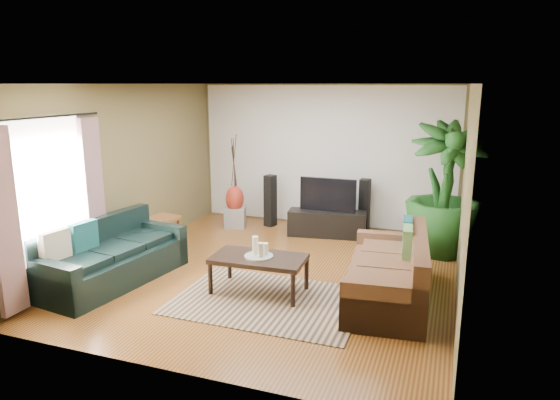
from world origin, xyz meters
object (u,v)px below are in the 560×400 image
at_px(sofa_left, 112,252).
at_px(speaker_left, 270,201).
at_px(speaker_right, 364,206).
at_px(television, 328,195).
at_px(potted_plant, 444,189).
at_px(coffee_table, 259,274).
at_px(vase, 235,199).
at_px(sofa_right, 387,267).
at_px(side_table, 163,231).
at_px(tv_stand, 327,224).
at_px(pedestal, 235,217).

distance_m(sofa_left, speaker_left, 3.53).
xyz_separation_m(sofa_left, speaker_right, (2.85, 3.54, 0.08)).
relative_size(television, potted_plant, 0.48).
height_order(coffee_table, vase, vase).
xyz_separation_m(sofa_right, potted_plant, (0.58, 2.10, 0.65)).
xyz_separation_m(potted_plant, side_table, (-4.48, -1.17, -0.82)).
height_order(sofa_left, potted_plant, potted_plant).
distance_m(speaker_left, vase, 0.69).
distance_m(sofa_left, sofa_right, 3.73).
xyz_separation_m(sofa_left, speaker_left, (1.06, 3.37, 0.07)).
bearing_deg(coffee_table, speaker_right, 73.70).
height_order(sofa_right, speaker_right, speaker_right).
height_order(tv_stand, potted_plant, potted_plant).
xyz_separation_m(speaker_right, pedestal, (-2.40, -0.47, -0.31)).
bearing_deg(sofa_left, coffee_table, -72.42).
bearing_deg(vase, speaker_right, 11.15).
xyz_separation_m(coffee_table, television, (0.22, 2.77, 0.51)).
bearing_deg(potted_plant, sofa_right, -105.42).
relative_size(television, speaker_right, 1.01).
xyz_separation_m(sofa_left, sofa_right, (3.66, 0.70, 0.00)).
relative_size(sofa_right, potted_plant, 0.98).
distance_m(pedestal, side_table, 1.60).
height_order(sofa_left, pedestal, sofa_left).
distance_m(potted_plant, side_table, 4.70).
bearing_deg(speaker_left, side_table, -111.57).
distance_m(tv_stand, speaker_right, 0.79).
bearing_deg(potted_plant, speaker_right, 151.80).
bearing_deg(vase, speaker_left, 26.40).
xyz_separation_m(tv_stand, television, (0.00, 0.02, 0.53)).
height_order(coffee_table, tv_stand, coffee_table).
relative_size(speaker_right, pedestal, 2.62).
bearing_deg(speaker_right, potted_plant, -25.12).
xyz_separation_m(coffee_table, vase, (-1.60, 2.72, 0.31)).
height_order(tv_stand, speaker_right, speaker_right).
bearing_deg(potted_plant, sofa_left, -146.61).
relative_size(sofa_right, television, 2.06).
relative_size(sofa_left, side_table, 4.26).
height_order(sofa_left, coffee_table, sofa_left).
xyz_separation_m(speaker_left, speaker_right, (1.79, 0.17, 0.00)).
xyz_separation_m(speaker_left, vase, (-0.61, -0.30, 0.06)).
height_order(speaker_right, vase, speaker_right).
distance_m(coffee_table, pedestal, 3.16).
xyz_separation_m(speaker_left, side_table, (-1.30, -1.74, -0.25)).
bearing_deg(television, speaker_right, 36.31).
relative_size(sofa_left, potted_plant, 1.00).
xyz_separation_m(coffee_table, pedestal, (-1.60, 2.72, -0.06)).
distance_m(pedestal, vase, 0.37).
bearing_deg(coffee_table, side_table, 148.52).
bearing_deg(speaker_left, vase, -138.44).
bearing_deg(pedestal, speaker_left, 26.40).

